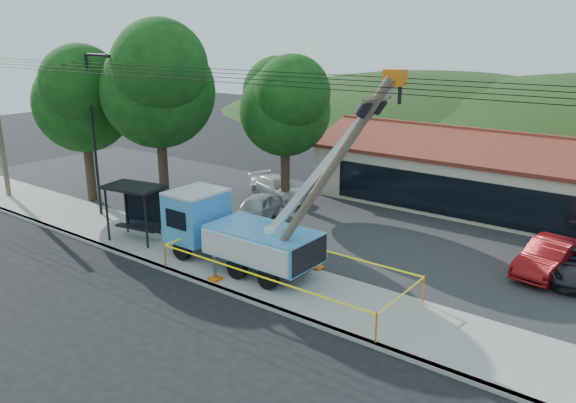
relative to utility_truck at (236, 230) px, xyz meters
The scene contains 19 objects.
ground 5.50m from the utility_truck, 55.14° to the right, with size 120.00×120.00×0.00m, color black.
curb 4.06m from the utility_truck, 36.17° to the right, with size 60.00×0.25×0.15m, color #AAA69F.
sidewalk 3.43m from the utility_truck, ahead, with size 60.00×4.00×0.15m, color #AAA69F.
parking_lot 8.45m from the utility_truck, 68.88° to the left, with size 60.00×12.00×0.10m, color #28282B.
strip_mall 17.18m from the utility_truck, 66.03° to the left, with size 22.50×8.53×4.67m.
streetlight 11.39m from the utility_truck, behind, with size 2.13×0.22×9.00m.
tree_west_near 11.34m from the utility_truck, 157.58° to the left, with size 7.56×6.72×10.80m.
tree_west_far 14.98m from the utility_truck, behind, with size 6.84×6.08×9.48m.
tree_lot 10.59m from the utility_truck, 114.74° to the left, with size 6.30×5.60×8.94m.
hill_west 52.15m from the utility_truck, 103.33° to the left, with size 78.40×56.00×28.00m, color #1C3413.
power_lines 15.76m from the utility_truck, behind, with size 60.00×1.42×8.55m.
utility_truck is the anchor object (origin of this frame).
leaning_pole 5.69m from the utility_truck, ahead, with size 5.91×1.83×8.61m.
bus_shelter 6.08m from the utility_truck, behind, with size 3.13×2.26×2.76m.
caution_tape 3.05m from the utility_truck, ahead, with size 10.40×3.73×1.08m.
car_silver 6.35m from the utility_truck, 122.61° to the left, with size 1.68×4.18×1.42m, color #A1A3A8.
car_red 13.52m from the utility_truck, 33.68° to the left, with size 1.56×4.48×1.48m, color maroon.
car_white 10.81m from the utility_truck, 118.33° to the left, with size 1.89×4.65×1.35m, color silver.
car_dark 14.33m from the utility_truck, 32.31° to the left, with size 2.15×4.67×1.30m, color black.
Camera 1 is at (12.74, -12.65, 9.91)m, focal length 35.00 mm.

